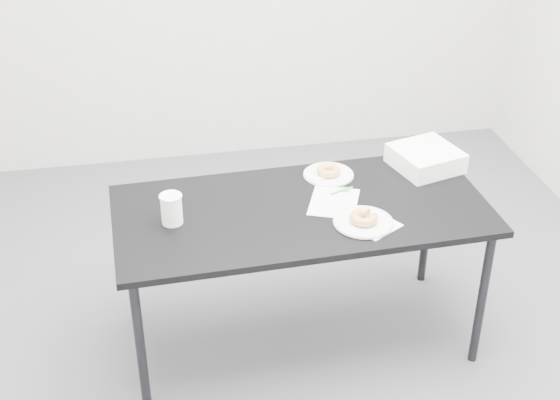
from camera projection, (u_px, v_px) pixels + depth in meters
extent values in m
plane|color=#515156|center=(278.00, 339.00, 3.78)|extent=(4.00, 4.00, 0.00)
cube|color=black|center=(302.00, 211.00, 3.41)|extent=(1.66, 0.82, 0.03)
cylinder|color=black|center=(141.00, 350.00, 3.19)|extent=(0.04, 0.04, 0.71)
cylinder|color=black|center=(131.00, 261.00, 3.73)|extent=(0.04, 0.04, 0.71)
cylinder|color=black|center=(482.00, 299.00, 3.48)|extent=(0.04, 0.04, 0.71)
cylinder|color=black|center=(427.00, 223.00, 4.01)|extent=(0.04, 0.04, 0.71)
cube|color=white|center=(334.00, 202.00, 3.44)|extent=(0.29, 0.32, 0.00)
cube|color=green|center=(345.00, 190.00, 3.53)|extent=(0.05, 0.05, 0.00)
cylinder|color=#0D9873|center=(342.00, 191.00, 3.52)|extent=(0.12, 0.05, 0.01)
cube|color=white|center=(374.00, 225.00, 3.28)|extent=(0.24, 0.24, 0.00)
cylinder|color=silver|center=(363.00, 222.00, 3.29)|extent=(0.26, 0.26, 0.01)
torus|color=#BC813B|center=(364.00, 218.00, 3.28)|extent=(0.16, 0.16, 0.04)
cylinder|color=silver|center=(328.00, 175.00, 3.65)|extent=(0.24, 0.24, 0.01)
torus|color=#BC813B|center=(329.00, 171.00, 3.64)|extent=(0.14, 0.14, 0.04)
cylinder|color=white|center=(172.00, 209.00, 3.26)|extent=(0.09, 0.09, 0.14)
cylinder|color=white|center=(316.00, 176.00, 3.63)|extent=(0.09, 0.09, 0.01)
cube|color=white|center=(426.00, 158.00, 3.70)|extent=(0.35, 0.35, 0.09)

